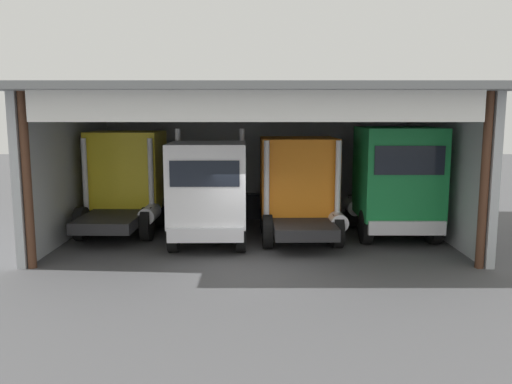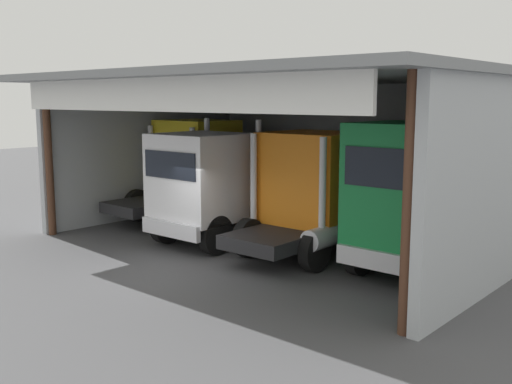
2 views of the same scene
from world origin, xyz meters
The scene contains 8 objects.
ground_plane centered at (0.00, 0.00, 0.00)m, with size 80.00×80.00×0.00m, color #4C4C4F.
workshop_shed centered at (0.00, 4.99, 3.51)m, with size 13.50×10.01×5.03m.
truck_yellow_center_bay centered at (-4.69, 4.86, 1.86)m, with size 2.71×4.82×3.58m.
truck_white_center_right_bay centered at (-1.53, 2.62, 1.77)m, with size 2.60×4.88×3.73m.
truck_orange_center_left_bay centered at (1.47, 3.70, 1.82)m, with size 2.74×4.42×3.42m.
truck_green_right_bay centered at (4.69, 3.66, 1.99)m, with size 2.69×5.40×3.78m.
oil_drum centered at (1.44, 7.67, 0.45)m, with size 0.58×0.58×0.89m, color #197233.
tool_cart centered at (-0.09, 7.13, 0.50)m, with size 0.90×0.60×1.00m, color black.
Camera 1 is at (0.01, -14.06, 4.29)m, focal length 37.16 mm.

